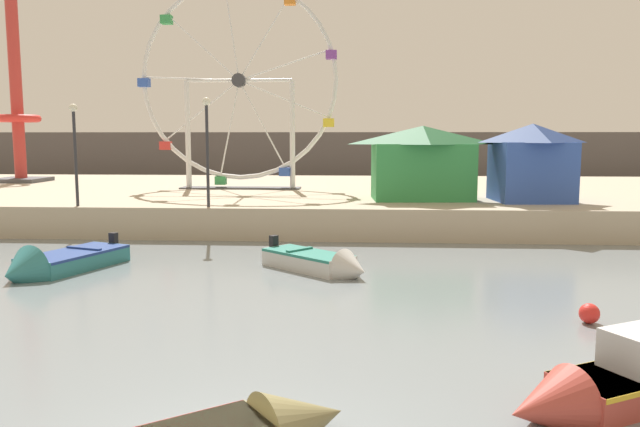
# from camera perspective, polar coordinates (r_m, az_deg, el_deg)

# --- Properties ---
(quay_promenade) EXTENTS (110.00, 20.53, 1.27)m
(quay_promenade) POSITION_cam_1_polar(r_m,az_deg,el_deg) (34.09, 0.92, 1.34)
(quay_promenade) COLOR #B7A88E
(quay_promenade) RESTS_ON ground_plane
(distant_town_skyline) EXTENTS (140.00, 3.00, 4.40)m
(distant_town_skyline) POSITION_cam_1_polar(r_m,az_deg,el_deg) (58.28, 2.04, 5.25)
(distant_town_skyline) COLOR #564C47
(distant_town_skyline) RESTS_ON ground_plane
(motorboat_faded_red) EXTENTS (5.18, 3.50, 1.37)m
(motorboat_faded_red) POSITION_cam_1_polar(r_m,az_deg,el_deg) (11.00, 26.68, -13.39)
(motorboat_faded_red) COLOR #B24238
(motorboat_faded_red) RESTS_ON ground_plane
(motorboat_pale_grey) EXTENTS (3.60, 3.38, 1.16)m
(motorboat_pale_grey) POSITION_cam_1_polar(r_m,az_deg,el_deg) (18.69, 0.14, -4.50)
(motorboat_pale_grey) COLOR silver
(motorboat_pale_grey) RESTS_ON ground_plane
(motorboat_teal_painted) EXTENTS (2.79, 4.43, 1.44)m
(motorboat_teal_painted) POSITION_cam_1_polar(r_m,az_deg,el_deg) (20.17, -23.04, -4.24)
(motorboat_teal_painted) COLOR teal
(motorboat_teal_painted) RESTS_ON ground_plane
(ferris_wheel_white_frame) EXTENTS (10.48, 1.20, 10.80)m
(ferris_wheel_white_frame) POSITION_cam_1_polar(r_m,az_deg,el_deg) (33.40, -7.39, 11.58)
(ferris_wheel_white_frame) COLOR silver
(ferris_wheel_white_frame) RESTS_ON quay_promenade
(drop_tower_red_tower) EXTENTS (2.80, 2.80, 12.98)m
(drop_tower_red_tower) POSITION_cam_1_polar(r_m,az_deg,el_deg) (42.27, -25.93, 9.33)
(drop_tower_red_tower) COLOR #BC332D
(drop_tower_red_tower) RESTS_ON quay_promenade
(carnival_booth_blue_tent) EXTENTS (3.51, 3.38, 3.29)m
(carnival_booth_blue_tent) POSITION_cam_1_polar(r_m,az_deg,el_deg) (28.16, 18.74, 4.55)
(carnival_booth_blue_tent) COLOR #3356B7
(carnival_booth_blue_tent) RESTS_ON quay_promenade
(carnival_booth_green_kiosk) EXTENTS (4.84, 3.16, 3.22)m
(carnival_booth_green_kiosk) POSITION_cam_1_polar(r_m,az_deg,el_deg) (27.72, 9.31, 4.71)
(carnival_booth_green_kiosk) COLOR #33934C
(carnival_booth_green_kiosk) RESTS_ON quay_promenade
(promenade_lamp_near) EXTENTS (0.32, 0.32, 4.03)m
(promenade_lamp_near) POSITION_cam_1_polar(r_m,az_deg,el_deg) (26.52, -21.46, 6.27)
(promenade_lamp_near) COLOR #2D2D33
(promenade_lamp_near) RESTS_ON quay_promenade
(promenade_lamp_far) EXTENTS (0.32, 0.32, 4.26)m
(promenade_lamp_far) POSITION_cam_1_polar(r_m,az_deg,el_deg) (24.83, -10.26, 6.92)
(promenade_lamp_far) COLOR #2D2D33
(promenade_lamp_far) RESTS_ON quay_promenade
(mooring_buoy_orange) EXTENTS (0.44, 0.44, 0.44)m
(mooring_buoy_orange) POSITION_cam_1_polar(r_m,az_deg,el_deg) (14.90, 23.35, -8.37)
(mooring_buoy_orange) COLOR red
(mooring_buoy_orange) RESTS_ON ground_plane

